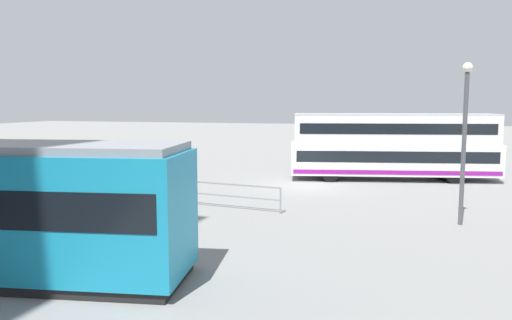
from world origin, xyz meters
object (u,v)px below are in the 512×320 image
object	(u,v)px
street_lamp	(465,130)
pedestrian_near_railing	(178,185)
double_decker_bus	(393,146)
info_sign	(101,166)

from	to	relation	value
street_lamp	pedestrian_near_railing	bearing A→B (deg)	-0.17
double_decker_bus	street_lamp	bearing A→B (deg)	103.93
pedestrian_near_railing	info_sign	distance (m)	3.69
street_lamp	info_sign	bearing A→B (deg)	0.71
pedestrian_near_railing	info_sign	world-z (taller)	info_sign
double_decker_bus	street_lamp	world-z (taller)	street_lamp
double_decker_bus	info_sign	distance (m)	16.32
double_decker_bus	street_lamp	distance (m)	10.89
double_decker_bus	street_lamp	xyz separation A→B (m)	(-2.60, 10.47, 1.53)
pedestrian_near_railing	info_sign	xyz separation A→B (m)	(3.61, 0.22, 0.75)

